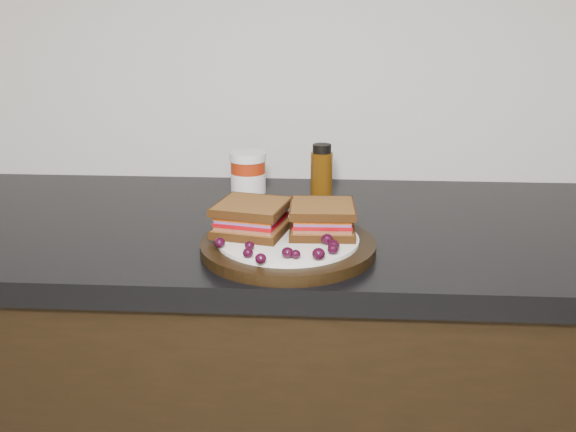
% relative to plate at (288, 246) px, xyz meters
% --- Properties ---
extents(countertop, '(3.98, 0.60, 0.04)m').
position_rel_plate_xyz_m(countertop, '(0.03, 0.15, -0.03)').
color(countertop, black).
rests_on(countertop, base_cabinets).
extents(plate, '(0.28, 0.28, 0.02)m').
position_rel_plate_xyz_m(plate, '(0.00, 0.00, 0.00)').
color(plate, black).
rests_on(plate, countertop).
extents(sandwich_left, '(0.13, 0.13, 0.05)m').
position_rel_plate_xyz_m(sandwich_left, '(-0.06, 0.02, 0.04)').
color(sandwich_left, brown).
rests_on(sandwich_left, plate).
extents(sandwich_right, '(0.11, 0.11, 0.05)m').
position_rel_plate_xyz_m(sandwich_right, '(0.05, 0.03, 0.04)').
color(sandwich_right, brown).
rests_on(sandwich_right, plate).
extents(grape_0, '(0.02, 0.02, 0.02)m').
position_rel_plate_xyz_m(grape_0, '(-0.10, -0.05, 0.02)').
color(grape_0, black).
rests_on(grape_0, plate).
extents(grape_1, '(0.02, 0.02, 0.01)m').
position_rel_plate_xyz_m(grape_1, '(-0.05, -0.06, 0.02)').
color(grape_1, black).
rests_on(grape_1, plate).
extents(grape_2, '(0.02, 0.02, 0.01)m').
position_rel_plate_xyz_m(grape_2, '(-0.05, -0.09, 0.02)').
color(grape_2, black).
rests_on(grape_2, plate).
extents(grape_3, '(0.02, 0.02, 0.02)m').
position_rel_plate_xyz_m(grape_3, '(-0.03, -0.11, 0.02)').
color(grape_3, black).
rests_on(grape_3, plate).
extents(grape_4, '(0.02, 0.02, 0.02)m').
position_rel_plate_xyz_m(grape_4, '(0.00, -0.09, 0.02)').
color(grape_4, black).
rests_on(grape_4, plate).
extents(grape_5, '(0.01, 0.01, 0.01)m').
position_rel_plate_xyz_m(grape_5, '(0.02, -0.09, 0.02)').
color(grape_5, black).
rests_on(grape_5, plate).
extents(grape_6, '(0.02, 0.02, 0.02)m').
position_rel_plate_xyz_m(grape_6, '(0.05, -0.09, 0.02)').
color(grape_6, black).
rests_on(grape_6, plate).
extents(grape_7, '(0.02, 0.02, 0.02)m').
position_rel_plate_xyz_m(grape_7, '(0.07, -0.07, 0.02)').
color(grape_7, black).
rests_on(grape_7, plate).
extents(grape_8, '(0.02, 0.02, 0.02)m').
position_rel_plate_xyz_m(grape_8, '(0.07, -0.05, 0.02)').
color(grape_8, black).
rests_on(grape_8, plate).
extents(grape_9, '(0.02, 0.02, 0.02)m').
position_rel_plate_xyz_m(grape_9, '(0.06, -0.03, 0.02)').
color(grape_9, black).
rests_on(grape_9, plate).
extents(grape_10, '(0.02, 0.02, 0.02)m').
position_rel_plate_xyz_m(grape_10, '(0.09, 0.02, 0.02)').
color(grape_10, black).
rests_on(grape_10, plate).
extents(grape_11, '(0.02, 0.02, 0.01)m').
position_rel_plate_xyz_m(grape_11, '(0.05, 0.02, 0.02)').
color(grape_11, black).
rests_on(grape_11, plate).
extents(grape_12, '(0.02, 0.02, 0.02)m').
position_rel_plate_xyz_m(grape_12, '(0.04, 0.04, 0.02)').
color(grape_12, black).
rests_on(grape_12, plate).
extents(grape_13, '(0.02, 0.02, 0.02)m').
position_rel_plate_xyz_m(grape_13, '(-0.07, 0.06, 0.02)').
color(grape_13, black).
rests_on(grape_13, plate).
extents(grape_14, '(0.01, 0.01, 0.01)m').
position_rel_plate_xyz_m(grape_14, '(-0.08, 0.03, 0.02)').
color(grape_14, black).
rests_on(grape_14, plate).
extents(grape_15, '(0.02, 0.02, 0.02)m').
position_rel_plate_xyz_m(grape_15, '(-0.07, -0.01, 0.02)').
color(grape_15, black).
rests_on(grape_15, plate).
extents(grape_16, '(0.02, 0.02, 0.01)m').
position_rel_plate_xyz_m(grape_16, '(-0.06, 0.04, 0.02)').
color(grape_16, black).
rests_on(grape_16, plate).
extents(grape_17, '(0.02, 0.02, 0.02)m').
position_rel_plate_xyz_m(grape_17, '(-0.07, 0.02, 0.02)').
color(grape_17, black).
rests_on(grape_17, plate).
extents(grape_18, '(0.02, 0.02, 0.02)m').
position_rel_plate_xyz_m(grape_18, '(-0.09, -0.00, 0.02)').
color(grape_18, black).
rests_on(grape_18, plate).
extents(condiment_jar, '(0.09, 0.09, 0.10)m').
position_rel_plate_xyz_m(condiment_jar, '(-0.09, 0.25, 0.04)').
color(condiment_jar, '#99240B').
rests_on(condiment_jar, countertop).
extents(oil_bottle, '(0.05, 0.05, 0.12)m').
position_rel_plate_xyz_m(oil_bottle, '(0.05, 0.26, 0.05)').
color(oil_bottle, '#472807').
rests_on(oil_bottle, countertop).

